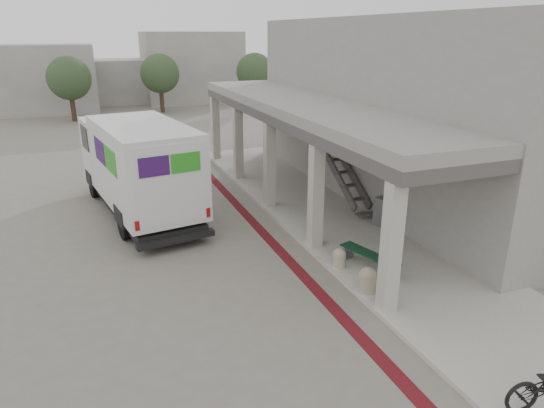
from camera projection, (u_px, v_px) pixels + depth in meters
name	position (u px, v px, depth m)	size (l,w,h in m)	color
ground	(257.00, 265.00, 14.19)	(120.00, 120.00, 0.00)	#6B655C
bike_lane_stripe	(265.00, 235.00, 16.28)	(0.35, 40.00, 0.01)	#551116
sidewalk	(375.00, 243.00, 15.52)	(4.40, 28.00, 0.12)	#9F9A8E
transit_building	(380.00, 113.00, 19.31)	(7.60, 17.00, 7.00)	gray
distant_backdrop	(96.00, 76.00, 43.89)	(28.00, 10.00, 6.50)	gray
tree_left	(69.00, 79.00, 36.07)	(3.20, 3.20, 4.80)	#38281C
tree_mid	(160.00, 74.00, 40.19)	(3.20, 3.20, 4.80)	#38281C
tree_right	(255.00, 72.00, 42.01)	(3.20, 3.20, 4.80)	#38281C
fedex_truck	(137.00, 165.00, 17.73)	(3.76, 8.52, 3.51)	black
bench	(369.00, 258.00, 13.64)	(0.95, 1.98, 0.46)	slate
bollard_near	(368.00, 279.00, 12.43)	(0.44, 0.44, 0.66)	gray
bollard_far	(339.00, 257.00, 13.78)	(0.37, 0.37, 0.55)	tan
utility_cabinet	(384.00, 212.00, 16.59)	(0.45, 0.60, 1.01)	slate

